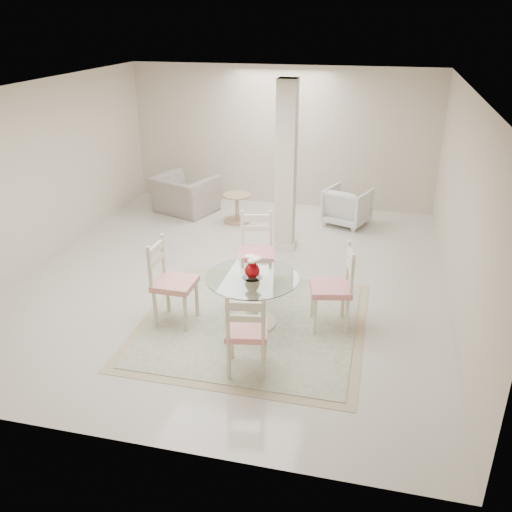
% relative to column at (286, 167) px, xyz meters
% --- Properties ---
extents(ground, '(7.00, 7.00, 0.00)m').
position_rel_column_xyz_m(ground, '(-0.50, -1.30, -1.35)').
color(ground, beige).
rests_on(ground, ground).
extents(room_shell, '(6.02, 7.02, 2.71)m').
position_rel_column_xyz_m(room_shell, '(-0.50, -1.30, 0.51)').
color(room_shell, beige).
rests_on(room_shell, ground).
extents(column, '(0.30, 0.30, 2.70)m').
position_rel_column_xyz_m(column, '(0.00, 0.00, 0.00)').
color(column, beige).
rests_on(column, ground).
extents(area_rug, '(2.78, 2.78, 0.02)m').
position_rel_column_xyz_m(area_rug, '(0.07, -2.54, -1.34)').
color(area_rug, tan).
rests_on(area_rug, ground).
extents(dining_table, '(1.14, 1.14, 0.66)m').
position_rel_column_xyz_m(dining_table, '(0.07, -2.54, -1.02)').
color(dining_table, beige).
rests_on(dining_table, ground).
extents(red_vase, '(0.22, 0.20, 0.29)m').
position_rel_column_xyz_m(red_vase, '(0.07, -2.54, -0.55)').
color(red_vase, '#9E040A').
rests_on(red_vase, dining_table).
extents(dining_chair_east, '(0.56, 0.56, 1.18)m').
position_rel_column_xyz_m(dining_chair_east, '(1.08, -2.35, -0.73)').
color(dining_chair_east, '#F4E8C9').
rests_on(dining_chair_east, ground).
extents(dining_chair_north, '(0.58, 0.58, 1.21)m').
position_rel_column_xyz_m(dining_chair_north, '(-0.12, -1.53, -0.71)').
color(dining_chair_north, '#EFE0C5').
rests_on(dining_chair_north, ground).
extents(dining_chair_west, '(0.49, 0.49, 1.21)m').
position_rel_column_xyz_m(dining_chair_west, '(-0.94, -2.71, -0.71)').
color(dining_chair_west, beige).
rests_on(dining_chair_west, ground).
extents(dining_chair_south, '(0.52, 0.52, 1.11)m').
position_rel_column_xyz_m(dining_chair_south, '(0.25, -3.54, -0.77)').
color(dining_chair_south, beige).
rests_on(dining_chair_south, ground).
extents(recliner_taupe, '(1.37, 1.29, 0.72)m').
position_rel_column_xyz_m(recliner_taupe, '(-2.21, 1.23, -0.99)').
color(recliner_taupe, gray).
rests_on(recliner_taupe, ground).
extents(armchair_white, '(0.94, 0.96, 0.68)m').
position_rel_column_xyz_m(armchair_white, '(0.92, 1.31, -1.01)').
color(armchair_white, white).
rests_on(armchair_white, ground).
extents(side_table, '(0.51, 0.51, 0.53)m').
position_rel_column_xyz_m(side_table, '(-1.08, 0.95, -1.11)').
color(side_table, tan).
rests_on(side_table, ground).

